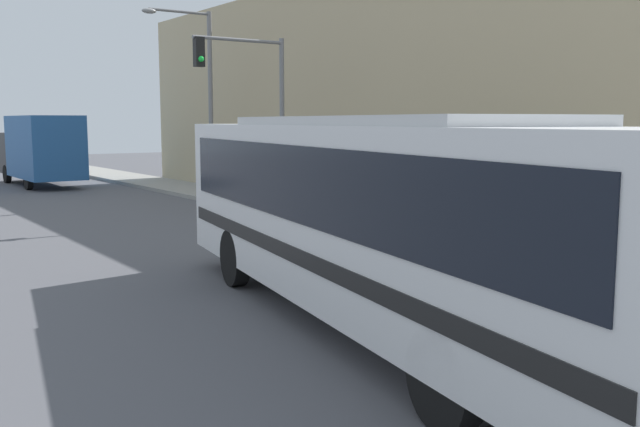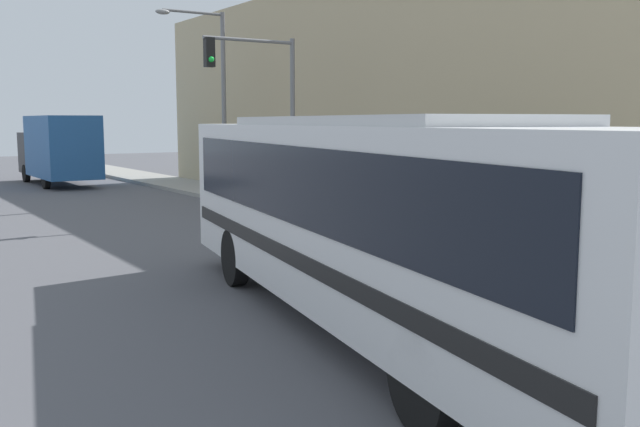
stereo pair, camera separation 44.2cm
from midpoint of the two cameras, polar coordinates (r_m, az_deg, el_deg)
The scene contains 8 objects.
ground_plane at distance 11.13m, azimuth 8.23°, elevation -8.88°, with size 120.00×120.00×0.00m, color #515156.
sidewalk at distance 30.88m, azimuth -9.60°, elevation 1.68°, with size 2.70×70.00×0.16m.
building_facade at distance 28.29m, azimuth 3.34°, elevation 9.32°, with size 6.00×26.81×8.11m.
city_bus at distance 10.42m, azimuth 3.78°, elevation 0.47°, with size 4.70×12.21×3.18m.
delivery_truck at distance 36.97m, azimuth -21.79°, elevation 4.86°, with size 2.39×7.55×3.36m.
fire_hydrant at distance 18.68m, azimuth 7.20°, elevation -0.62°, with size 0.25×0.34×0.72m.
traffic_light_pole at distance 23.57m, azimuth -5.86°, elevation 9.59°, with size 3.28×0.35×5.66m.
street_lamp at distance 28.82m, azimuth -9.90°, elevation 9.99°, with size 2.83×0.28×7.19m.
Camera 1 is at (-7.56, -7.62, 3.11)m, focal length 40.00 mm.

